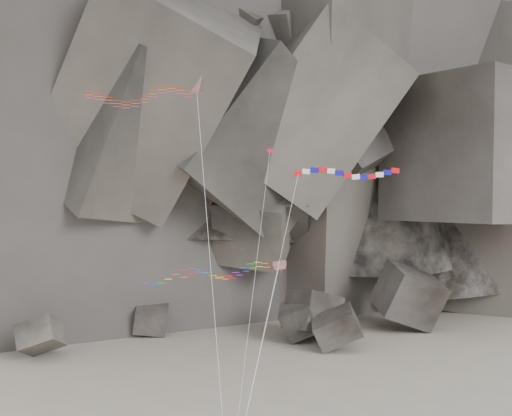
{
  "coord_description": "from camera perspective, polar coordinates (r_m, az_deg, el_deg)",
  "views": [
    {
      "loc": [
        -5.93,
        -53.71,
        21.81
      ],
      "look_at": [
        2.25,
        6.0,
        19.7
      ],
      "focal_mm": 45.0,
      "sensor_mm": 36.0,
      "label": 1
    }
  ],
  "objects": [
    {
      "name": "boulder_field",
      "position": [
        91.89,
        2.14,
        -10.05
      ],
      "size": [
        71.81,
        17.32,
        10.75
      ],
      "color": "#47423F",
      "rests_on": "ground"
    },
    {
      "name": "parafoil_kite",
      "position": [
        58.06,
        -4.32,
        -5.78
      ],
      "size": [
        13.38,
        16.97,
        13.36
      ],
      "rotation": [
        0.0,
        0.0,
        0.09
      ],
      "color": "gold",
      "rests_on": "ground"
    },
    {
      "name": "delta_kite",
      "position": [
        56.29,
        -10.59,
        9.81
      ],
      "size": [
        11.18,
        16.15,
        29.75
      ],
      "rotation": [
        0.0,
        0.0,
        0.35
      ],
      "color": "red",
      "rests_on": "ground"
    },
    {
      "name": "headland",
      "position": [
        125.49,
        -5.09,
        11.26
      ],
      "size": [
        110.0,
        70.0,
        84.0
      ],
      "primitive_type": null,
      "color": "#585048",
      "rests_on": "ground"
    },
    {
      "name": "pennant_kite",
      "position": [
        52.38,
        0.4,
        -1.72
      ],
      "size": [
        5.37,
        15.13,
        23.4
      ],
      "rotation": [
        0.0,
        0.0,
        0.14
      ],
      "color": "red",
      "rests_on": "ground"
    },
    {
      "name": "banner_kite",
      "position": [
        56.77,
        8.01,
        2.94
      ],
      "size": [
        16.38,
        15.02,
        21.8
      ],
      "rotation": [
        0.0,
        0.0,
        -0.17
      ],
      "color": "red",
      "rests_on": "ground"
    }
  ]
}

